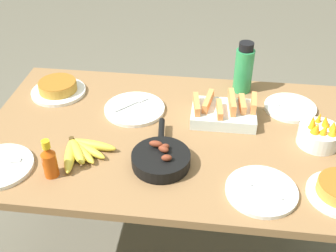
{
  "coord_description": "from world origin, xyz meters",
  "views": [
    {
      "loc": [
        0.17,
        -1.36,
        1.74
      ],
      "look_at": [
        0.0,
        0.0,
        0.74
      ],
      "focal_mm": 45.0,
      "sensor_mm": 36.0,
      "label": 1
    }
  ],
  "objects_px": {
    "empty_plate_near_front": "(135,109)",
    "fruit_bowl_mango": "(320,134)",
    "empty_plate_mid_edge": "(261,191)",
    "frittata_plate_center": "(58,88)",
    "banana_bunch": "(81,150)",
    "hot_sauce_bottle": "(49,160)",
    "skillet": "(160,158)",
    "empty_plate_far_left": "(290,108)",
    "melon_tray": "(224,112)",
    "water_bottle": "(244,69)"
  },
  "relations": [
    {
      "from": "banana_bunch",
      "to": "water_bottle",
      "type": "xyz_separation_m",
      "value": [
        0.61,
        0.55,
        0.1
      ]
    },
    {
      "from": "melon_tray",
      "to": "frittata_plate_center",
      "type": "xyz_separation_m",
      "value": [
        -0.76,
        0.11,
        -0.01
      ]
    },
    {
      "from": "banana_bunch",
      "to": "empty_plate_near_front",
      "type": "height_order",
      "value": "banana_bunch"
    },
    {
      "from": "skillet",
      "to": "water_bottle",
      "type": "height_order",
      "value": "water_bottle"
    },
    {
      "from": "banana_bunch",
      "to": "water_bottle",
      "type": "relative_size",
      "value": 0.86
    },
    {
      "from": "water_bottle",
      "to": "empty_plate_far_left",
      "type": "bearing_deg",
      "value": -33.05
    },
    {
      "from": "melon_tray",
      "to": "fruit_bowl_mango",
      "type": "xyz_separation_m",
      "value": [
        0.37,
        -0.12,
        0.01
      ]
    },
    {
      "from": "banana_bunch",
      "to": "hot_sauce_bottle",
      "type": "relative_size",
      "value": 1.34
    },
    {
      "from": "empty_plate_far_left",
      "to": "empty_plate_mid_edge",
      "type": "xyz_separation_m",
      "value": [
        -0.15,
        -0.54,
        -0.0
      ]
    },
    {
      "from": "frittata_plate_center",
      "to": "empty_plate_near_front",
      "type": "bearing_deg",
      "value": -14.55
    },
    {
      "from": "frittata_plate_center",
      "to": "empty_plate_far_left",
      "type": "bearing_deg",
      "value": -0.15
    },
    {
      "from": "empty_plate_near_front",
      "to": "melon_tray",
      "type": "bearing_deg",
      "value": -2.24
    },
    {
      "from": "hot_sauce_bottle",
      "to": "melon_tray",
      "type": "bearing_deg",
      "value": 35.43
    },
    {
      "from": "melon_tray",
      "to": "water_bottle",
      "type": "distance_m",
      "value": 0.27
    },
    {
      "from": "hot_sauce_bottle",
      "to": "skillet",
      "type": "bearing_deg",
      "value": 15.56
    },
    {
      "from": "empty_plate_near_front",
      "to": "frittata_plate_center",
      "type": "bearing_deg",
      "value": 165.45
    },
    {
      "from": "fruit_bowl_mango",
      "to": "empty_plate_mid_edge",
      "type": "bearing_deg",
      "value": -127.75
    },
    {
      "from": "frittata_plate_center",
      "to": "empty_plate_near_front",
      "type": "xyz_separation_m",
      "value": [
        0.38,
        -0.1,
        -0.02
      ]
    },
    {
      "from": "empty_plate_mid_edge",
      "to": "water_bottle",
      "type": "relative_size",
      "value": 1.02
    },
    {
      "from": "banana_bunch",
      "to": "skillet",
      "type": "distance_m",
      "value": 0.31
    },
    {
      "from": "banana_bunch",
      "to": "frittata_plate_center",
      "type": "height_order",
      "value": "frittata_plate_center"
    },
    {
      "from": "fruit_bowl_mango",
      "to": "hot_sauce_bottle",
      "type": "relative_size",
      "value": 1.06
    },
    {
      "from": "skillet",
      "to": "empty_plate_far_left",
      "type": "bearing_deg",
      "value": -56.12
    },
    {
      "from": "melon_tray",
      "to": "empty_plate_near_front",
      "type": "xyz_separation_m",
      "value": [
        -0.39,
        0.02,
        -0.03
      ]
    },
    {
      "from": "frittata_plate_center",
      "to": "empty_plate_far_left",
      "type": "height_order",
      "value": "frittata_plate_center"
    },
    {
      "from": "banana_bunch",
      "to": "frittata_plate_center",
      "type": "distance_m",
      "value": 0.48
    },
    {
      "from": "empty_plate_far_left",
      "to": "empty_plate_mid_edge",
      "type": "relative_size",
      "value": 0.91
    },
    {
      "from": "empty_plate_far_left",
      "to": "melon_tray",
      "type": "bearing_deg",
      "value": -159.18
    },
    {
      "from": "empty_plate_near_front",
      "to": "fruit_bowl_mango",
      "type": "bearing_deg",
      "value": -10.45
    },
    {
      "from": "empty_plate_mid_edge",
      "to": "fruit_bowl_mango",
      "type": "xyz_separation_m",
      "value": [
        0.23,
        0.3,
        0.04
      ]
    },
    {
      "from": "fruit_bowl_mango",
      "to": "hot_sauce_bottle",
      "type": "distance_m",
      "value": 1.02
    },
    {
      "from": "empty_plate_far_left",
      "to": "fruit_bowl_mango",
      "type": "distance_m",
      "value": 0.25
    },
    {
      "from": "skillet",
      "to": "hot_sauce_bottle",
      "type": "bearing_deg",
      "value": 99.33
    },
    {
      "from": "banana_bunch",
      "to": "hot_sauce_bottle",
      "type": "distance_m",
      "value": 0.15
    },
    {
      "from": "frittata_plate_center",
      "to": "hot_sauce_bottle",
      "type": "bearing_deg",
      "value": -73.32
    },
    {
      "from": "frittata_plate_center",
      "to": "empty_plate_mid_edge",
      "type": "xyz_separation_m",
      "value": [
        0.9,
        -0.54,
        -0.02
      ]
    },
    {
      "from": "frittata_plate_center",
      "to": "water_bottle",
      "type": "distance_m",
      "value": 0.86
    },
    {
      "from": "melon_tray",
      "to": "skillet",
      "type": "height_order",
      "value": "melon_tray"
    },
    {
      "from": "melon_tray",
      "to": "fruit_bowl_mango",
      "type": "height_order",
      "value": "fruit_bowl_mango"
    },
    {
      "from": "banana_bunch",
      "to": "fruit_bowl_mango",
      "type": "xyz_separation_m",
      "value": [
        0.9,
        0.18,
        0.03
      ]
    },
    {
      "from": "empty_plate_near_front",
      "to": "hot_sauce_bottle",
      "type": "distance_m",
      "value": 0.5
    },
    {
      "from": "empty_plate_mid_edge",
      "to": "frittata_plate_center",
      "type": "bearing_deg",
      "value": 149.14
    },
    {
      "from": "empty_plate_near_front",
      "to": "hot_sauce_bottle",
      "type": "relative_size",
      "value": 1.7
    },
    {
      "from": "skillet",
      "to": "frittata_plate_center",
      "type": "distance_m",
      "value": 0.69
    },
    {
      "from": "empty_plate_far_left",
      "to": "fruit_bowl_mango",
      "type": "xyz_separation_m",
      "value": [
        0.08,
        -0.23,
        0.04
      ]
    },
    {
      "from": "skillet",
      "to": "empty_plate_far_left",
      "type": "xyz_separation_m",
      "value": [
        0.51,
        0.43,
        -0.02
      ]
    },
    {
      "from": "empty_plate_near_front",
      "to": "water_bottle",
      "type": "distance_m",
      "value": 0.53
    },
    {
      "from": "frittata_plate_center",
      "to": "water_bottle",
      "type": "xyz_separation_m",
      "value": [
        0.84,
        0.13,
        0.09
      ]
    },
    {
      "from": "water_bottle",
      "to": "fruit_bowl_mango",
      "type": "bearing_deg",
      "value": -51.96
    },
    {
      "from": "melon_tray",
      "to": "frittata_plate_center",
      "type": "bearing_deg",
      "value": 171.58
    }
  ]
}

